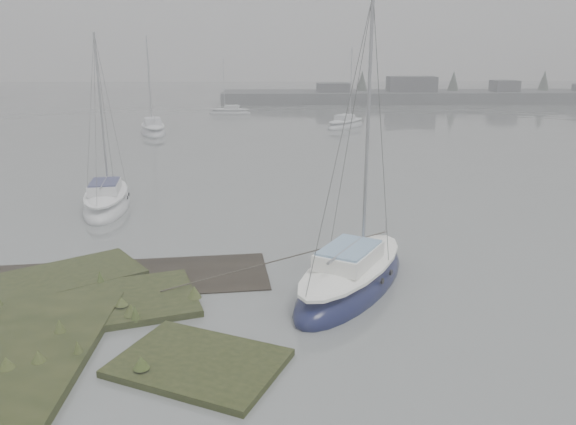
# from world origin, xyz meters

# --- Properties ---
(ground) EXTENTS (160.00, 160.00, 0.00)m
(ground) POSITION_xyz_m (0.00, 30.00, 0.00)
(ground) COLOR slate
(ground) RESTS_ON ground
(far_shoreline) EXTENTS (60.00, 8.00, 4.15)m
(far_shoreline) POSITION_xyz_m (26.84, 61.90, 0.85)
(far_shoreline) COLOR #4C4F51
(far_shoreline) RESTS_ON ground
(sailboat_main) EXTENTS (4.92, 6.35, 8.73)m
(sailboat_main) POSITION_xyz_m (4.42, 3.57, 0.27)
(sailboat_main) COLOR #111539
(sailboat_main) RESTS_ON ground
(sailboat_white) EXTENTS (2.65, 5.83, 7.94)m
(sailboat_white) POSITION_xyz_m (-5.08, 12.45, 0.25)
(sailboat_white) COLOR silver
(sailboat_white) RESTS_ON ground
(sailboat_far_a) EXTENTS (3.45, 6.21, 8.33)m
(sailboat_far_a) POSITION_xyz_m (-7.53, 34.77, 0.26)
(sailboat_far_a) COLOR #B2B5BC
(sailboat_far_a) RESTS_ON ground
(sailboat_far_b) EXTENTS (4.61, 5.11, 7.34)m
(sailboat_far_b) POSITION_xyz_m (8.69, 37.98, 0.23)
(sailboat_far_b) COLOR #A6ACB0
(sailboat_far_b) RESTS_ON ground
(sailboat_far_c) EXTENTS (4.48, 1.67, 6.23)m
(sailboat_far_c) POSITION_xyz_m (-2.19, 48.60, 0.19)
(sailboat_far_c) COLOR #A0A4A8
(sailboat_far_c) RESTS_ON ground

